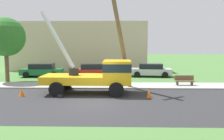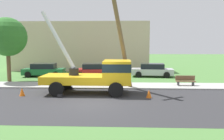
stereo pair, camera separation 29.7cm
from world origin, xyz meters
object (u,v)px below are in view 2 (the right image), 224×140
Objects in this scene: utility_truck at (99,74)px; traffic_cone_behind at (22,92)px; leaning_utility_pole at (120,31)px; traffic_cone_ahead at (149,94)px; parked_sedan_red at (94,70)px; parked_sedan_silver at (152,70)px; roadside_tree_near at (7,37)px; park_bench at (185,81)px; parked_sedan_green at (44,70)px.

traffic_cone_behind is at bearing -168.06° from utility_truck.
leaning_utility_pole reaches higher than traffic_cone_ahead.
parked_sedan_red is (-4.76, 9.92, 0.43)m from traffic_cone_ahead.
roadside_tree_near reaches higher than parked_sedan_silver.
parked_sedan_red is at bearing 145.78° from park_bench.
park_bench is (12.00, 4.12, 0.18)m from traffic_cone_behind.
traffic_cone_ahead is 14.33m from roadside_tree_near.
utility_truck is at bearing -134.71° from leaning_utility_pole.
traffic_cone_behind is 9.86m from parked_sedan_green.
parked_sedan_green is at bearing 136.07° from traffic_cone_ahead.
roadside_tree_near is at bearing 153.29° from traffic_cone_ahead.
traffic_cone_behind is 14.16m from parked_sedan_silver.
park_bench is at bearing -71.31° from parked_sedan_silver.
parked_sedan_red is 9.10m from roadside_tree_near.
traffic_cone_ahead is 14.25m from parked_sedan_green.
roadside_tree_near is (-15.81, 1.89, 3.68)m from park_bench.
parked_sedan_silver is at bearing 65.24° from leaning_utility_pole.
parked_sedan_red is 1.00× the size of parked_sedan_silver.
parked_sedan_green is (-6.85, 8.61, -0.70)m from utility_truck.
parked_sedan_red is 6.26m from parked_sedan_silver.
park_bench is (8.25, -5.61, -0.25)m from parked_sedan_red.
parked_sedan_silver is 0.76× the size of roadside_tree_near.
leaning_utility_pole is 15.68× the size of traffic_cone_ahead.
traffic_cone_ahead is at bearing -20.49° from utility_truck.
roadside_tree_near is at bearing 151.07° from utility_truck.
park_bench is at bearing -34.22° from parked_sedan_red.
leaning_utility_pole is at bearing -18.48° from roadside_tree_near.
leaning_utility_pole is at bearing -40.73° from parked_sedan_green.
traffic_cone_behind is (-8.52, 0.19, 0.00)m from traffic_cone_ahead.
roadside_tree_near reaches higher than parked_sedan_green.
park_bench is at bearing -22.09° from parked_sedan_green.
parked_sedan_green is (-8.30, 7.15, -3.79)m from leaning_utility_pole.
leaning_utility_pole reaches higher than park_bench.
utility_truck reaches higher than park_bench.
utility_truck is at bearing 159.51° from traffic_cone_ahead.
utility_truck is 4.23× the size of park_bench.
traffic_cone_behind is at bearing -57.65° from roadside_tree_near.
utility_truck is 10.55m from roadside_tree_near.
utility_truck is 1.48× the size of parked_sedan_red.
roadside_tree_near is (-3.81, 6.01, 3.86)m from traffic_cone_behind.
utility_truck is 1.14× the size of roadside_tree_near.
roadside_tree_near is (-2.06, -3.69, 3.43)m from parked_sedan_green.
utility_truck is at bearing -156.23° from park_bench.
parked_sedan_silver is (11.75, 0.32, 0.00)m from parked_sedan_green.
parked_sedan_green is 11.75m from parked_sedan_silver.
traffic_cone_ahead is at bearing -26.71° from roadside_tree_near.
traffic_cone_ahead is 1.00× the size of traffic_cone_behind.
leaning_utility_pole is at bearing 45.29° from utility_truck.
utility_truck is at bearing -81.09° from parked_sedan_red.
roadside_tree_near is (-7.56, -3.72, 3.43)m from parked_sedan_red.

